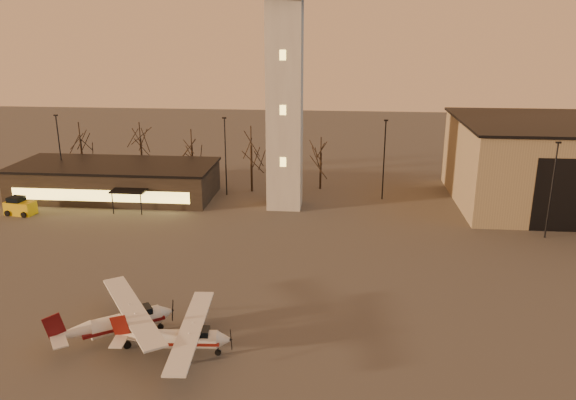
{
  "coord_description": "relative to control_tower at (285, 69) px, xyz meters",
  "views": [
    {
      "loc": [
        6.5,
        -34.81,
        21.18
      ],
      "look_at": [
        1.99,
        13.0,
        6.13
      ],
      "focal_mm": 35.0,
      "sensor_mm": 36.0,
      "label": 1
    }
  ],
  "objects": [
    {
      "name": "tree_row",
      "position": [
        -13.7,
        9.16,
        -10.39
      ],
      "size": [
        37.2,
        9.2,
        8.8
      ],
      "color": "black",
      "rests_on": "ground"
    },
    {
      "name": "light_poles",
      "position": [
        0.5,
        1.0,
        -10.92
      ],
      "size": [
        58.5,
        12.25,
        10.14
      ],
      "color": "black",
      "rests_on": "ground"
    },
    {
      "name": "cessna_front",
      "position": [
        -3.32,
        -32.78,
        -15.32
      ],
      "size": [
        8.42,
        10.64,
        2.93
      ],
      "rotation": [
        0.0,
        0.0,
        0.07
      ],
      "color": "silver",
      "rests_on": "ground"
    },
    {
      "name": "service_cart",
      "position": [
        -30.45,
        -5.97,
        -15.53
      ],
      "size": [
        3.53,
        2.52,
        2.09
      ],
      "rotation": [
        0.0,
        0.0,
        -0.15
      ],
      "color": "gold",
      "rests_on": "ground"
    },
    {
      "name": "ground",
      "position": [
        0.0,
        -30.0,
        -16.33
      ],
      "size": [
        220.0,
        220.0,
        0.0
      ],
      "primitive_type": "plane",
      "color": "#484442",
      "rests_on": "ground"
    },
    {
      "name": "terminal",
      "position": [
        -21.99,
        1.98,
        -14.17
      ],
      "size": [
        25.4,
        12.2,
        4.3
      ],
      "color": "black",
      "rests_on": "ground"
    },
    {
      "name": "cessna_rear",
      "position": [
        -7.97,
        -31.09,
        -15.24
      ],
      "size": [
        9.39,
        10.31,
        3.18
      ],
      "rotation": [
        0.0,
        0.0,
        0.61
      ],
      "color": "silver",
      "rests_on": "ground"
    },
    {
      "name": "control_tower",
      "position": [
        0.0,
        0.0,
        0.0
      ],
      "size": [
        6.8,
        6.8,
        32.6
      ],
      "color": "#9F9B97",
      "rests_on": "ground"
    }
  ]
}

